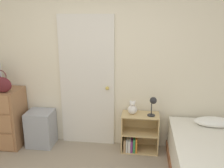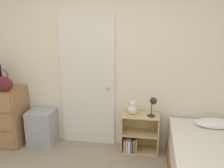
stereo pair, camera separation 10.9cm
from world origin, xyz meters
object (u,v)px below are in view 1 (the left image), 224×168
object	(u,v)px
handbag	(2,84)
storage_bin	(41,128)
bookshelf	(138,135)
teddy_bear	(132,108)
desk_lamp	(153,103)

from	to	relation	value
handbag	storage_bin	xyz separation A→B (m)	(0.45, 0.20, -0.77)
bookshelf	teddy_bear	world-z (taller)	teddy_bear
storage_bin	teddy_bear	bearing A→B (deg)	1.14
handbag	teddy_bear	size ratio (longest dim) A/B	1.60
desk_lamp	teddy_bear	bearing A→B (deg)	171.62
handbag	bookshelf	distance (m)	2.15
storage_bin	teddy_bear	distance (m)	1.50
storage_bin	desk_lamp	bearing A→B (deg)	-0.48
handbag	storage_bin	distance (m)	0.91
teddy_bear	desk_lamp	world-z (taller)	desk_lamp
handbag	desk_lamp	bearing A→B (deg)	4.81
storage_bin	teddy_bear	size ratio (longest dim) A/B	2.68
bookshelf	handbag	bearing A→B (deg)	-173.35
handbag	bookshelf	world-z (taller)	handbag
desk_lamp	bookshelf	bearing A→B (deg)	167.32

